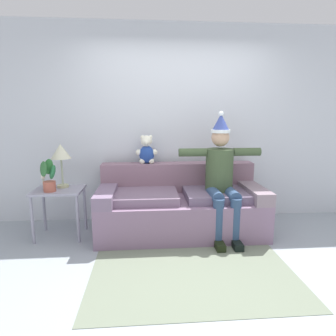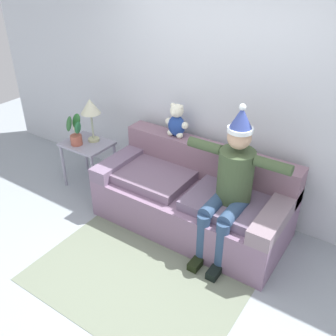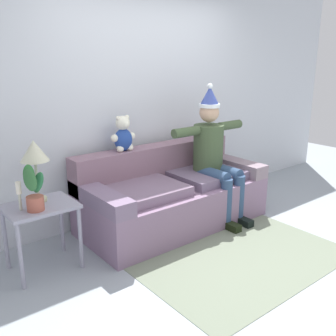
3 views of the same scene
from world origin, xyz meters
name	(u,v)px [view 2 (image 2 of 3)]	position (x,y,z in m)	size (l,w,h in m)	color
ground_plane	(138,277)	(0.00, 0.00, 0.00)	(10.00, 10.00, 0.00)	#949DA5
back_wall	(223,93)	(0.00, 1.55, 1.35)	(7.00, 0.10, 2.70)	silver
couch	(194,198)	(0.00, 1.00, 0.33)	(2.05, 0.94, 0.84)	gray
person_seated	(231,183)	(0.48, 0.84, 0.78)	(1.02, 0.77, 1.53)	#3E5133
teddy_bear	(177,122)	(-0.42, 1.30, 1.01)	(0.29, 0.17, 0.38)	#234293
side_table	(88,150)	(-1.50, 0.94, 0.51)	(0.58, 0.46, 0.60)	#9391A5
table_lamp	(90,108)	(-1.46, 1.03, 1.03)	(0.24, 0.24, 0.54)	#B7B98A
potted_plant	(75,131)	(-1.56, 0.84, 0.78)	(0.21, 0.24, 0.39)	#A75644
candle_tall	(75,128)	(-1.66, 0.92, 0.76)	(0.04, 0.04, 0.24)	beige
area_rug	(134,282)	(0.00, -0.07, 0.00)	(1.94, 1.24, 0.01)	slate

